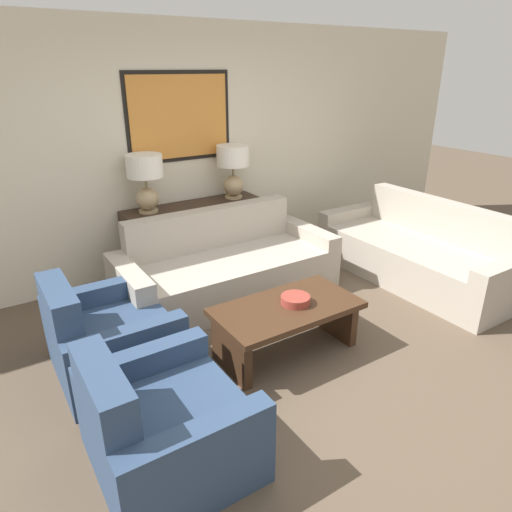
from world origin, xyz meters
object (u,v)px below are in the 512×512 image
Objects in this scene: console_table at (195,238)px; table_lamp_right at (233,165)px; decorative_bowl at (295,300)px; couch_by_back_wall at (226,269)px; coffee_table at (287,318)px; armchair_near_camera at (163,427)px; table_lamp_left at (145,176)px; couch_by_side at (417,254)px; armchair_near_back_wall at (109,339)px.

table_lamp_right reaches higher than console_table.
table_lamp_right is at bearing 74.27° from decorative_bowl.
couch_by_back_wall is 1.18m from decorative_bowl.
armchair_near_camera is at bearing -157.09° from coffee_table.
table_lamp_left is at bearing 180.00° from console_table.
table_lamp_right is 0.51× the size of coffee_table.
table_lamp_right is at bearing 134.37° from couch_by_side.
console_table is at bearing 90.00° from couch_by_back_wall.
couch_by_back_wall is 1.51m from armchair_near_back_wall.
table_lamp_left is (-0.51, 0.00, 0.77)m from console_table.
armchair_near_camera is (-3.34, -0.92, -0.01)m from couch_by_side.
console_table is 2.47m from couch_by_side.
table_lamp_left reaches higher than armchair_near_back_wall.
console_table is 1.87m from decorative_bowl.
armchair_near_back_wall reaches higher than console_table.
armchair_near_back_wall is at bearing -123.21° from table_lamp_left.
console_table reaches higher than coffee_table.
couch_by_back_wall is at bearing 85.43° from coffee_table.
decorative_bowl is at bearing -105.73° from table_lamp_right.
table_lamp_left is 1.02m from table_lamp_right.
couch_by_back_wall is 2.37× the size of armchair_near_camera.
table_lamp_right is 2.07m from decorative_bowl.
couch_by_back_wall is 2.12m from couch_by_side.
table_lamp_right reaches higher than coffee_table.
decorative_bowl is 1.47m from armchair_near_camera.
coffee_table is (-0.09, -1.86, -0.08)m from console_table.
armchair_near_camera is at bearing -158.56° from decorative_bowl.
table_lamp_left is 0.27× the size of couch_by_side.
table_lamp_left is 1.00× the size of table_lamp_right.
decorative_bowl is 1.48m from armchair_near_back_wall.
decorative_bowl is (-0.02, -1.87, 0.07)m from console_table.
table_lamp_left is 3.02m from couch_by_side.
table_lamp_right reaches higher than decorative_bowl.
table_lamp_left is 1.24m from couch_by_back_wall.
couch_by_side reaches higher than decorative_bowl.
console_table is 0.71m from couch_by_back_wall.
decorative_bowl is (0.49, -1.87, -0.70)m from table_lamp_left.
couch_by_back_wall is (-0.51, -0.70, -0.89)m from table_lamp_right.
armchair_near_camera is (-1.28, -0.54, -0.05)m from coffee_table.
decorative_bowl is at bearing -6.20° from coffee_table.
couch_by_side is 2.37× the size of armchair_near_camera.
table_lamp_left is at bearing 149.02° from couch_by_side.
table_lamp_right is 0.64× the size of armchair_near_camera.
console_table is at bearing 43.84° from armchair_near_back_wall.
coffee_table is 1.39m from armchair_near_back_wall.
coffee_table is at bearing -92.85° from console_table.
table_lamp_right reaches higher than armchair_near_camera.
couch_by_side is (2.48, -1.49, -0.89)m from table_lamp_left.
couch_by_back_wall is 2.37× the size of armchair_near_back_wall.
coffee_table is (-0.09, -1.16, 0.03)m from couch_by_back_wall.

